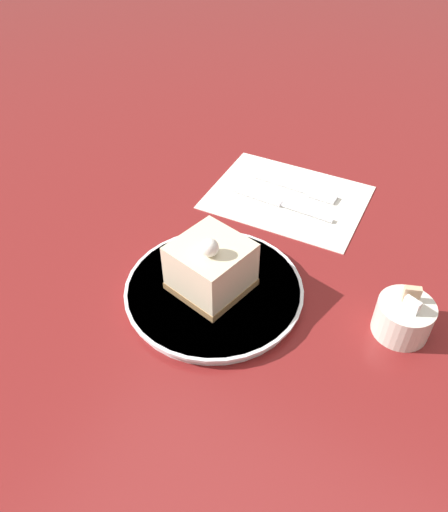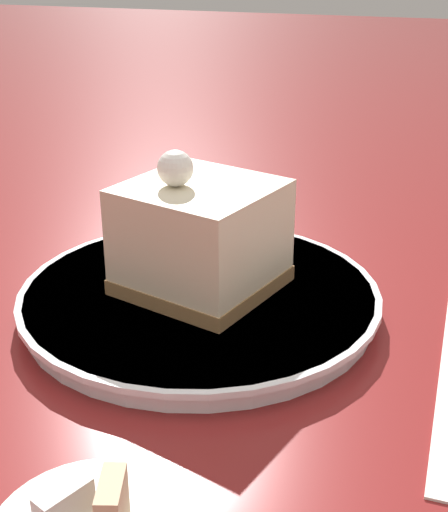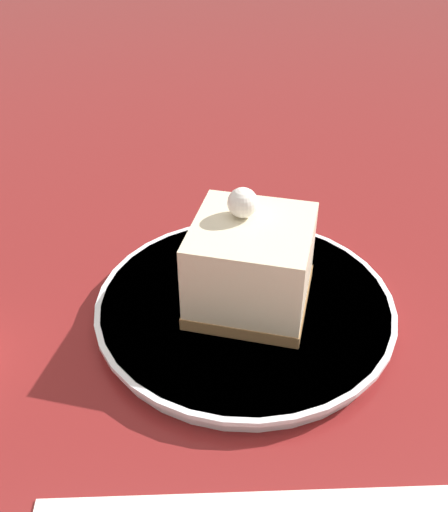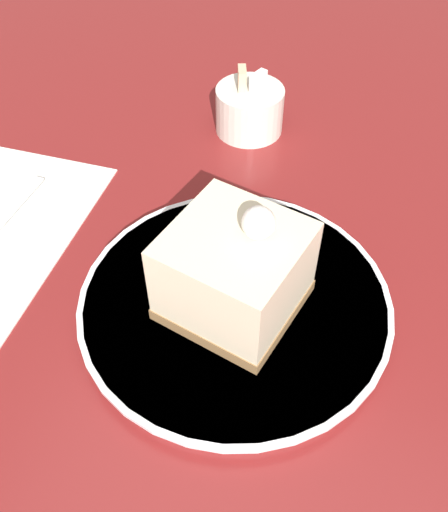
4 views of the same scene
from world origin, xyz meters
TOP-DOWN VIEW (x-y plane):
  - ground_plane at (0.00, 0.00)m, footprint 4.00×4.00m
  - plate at (-0.00, -0.03)m, footprint 0.24×0.24m
  - cake_slice at (-0.00, -0.04)m, footprint 0.11×0.11m
  - napkin at (-0.25, -0.02)m, footprint 0.20×0.26m
  - fork at (-0.28, -0.01)m, footprint 0.03×0.16m
  - knife at (-0.23, -0.04)m, footprint 0.02×0.18m
  - sugar_bowl at (-0.05, 0.20)m, footprint 0.07×0.07m

SIDE VIEW (x-z plane):
  - ground_plane at x=0.00m, z-range 0.00..0.00m
  - napkin at x=-0.25m, z-range 0.00..0.00m
  - fork at x=-0.28m, z-range 0.00..0.01m
  - knife at x=-0.23m, z-range 0.00..0.01m
  - plate at x=0.00m, z-range 0.00..0.02m
  - sugar_bowl at x=-0.05m, z-range -0.01..0.06m
  - cake_slice at x=0.00m, z-range 0.00..0.10m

